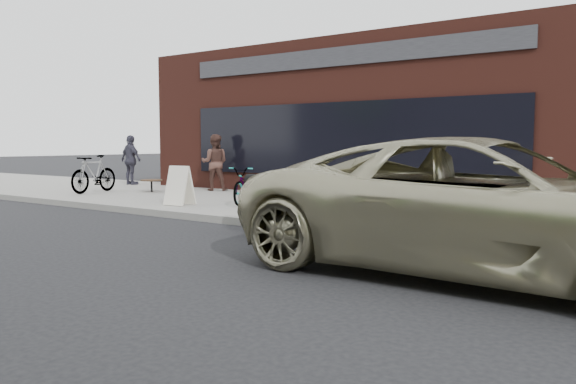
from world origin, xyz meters
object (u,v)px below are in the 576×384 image
at_px(sandwich_sign, 180,185).
at_px(cafe_patron_right, 131,160).
at_px(minivan, 486,206).
at_px(bicycle_front, 248,185).
at_px(cafe_patron_left, 215,163).
at_px(bicycle_rear, 94,174).
at_px(motorcycle, 283,204).
at_px(cafe_table, 151,181).

xyz_separation_m(sandwich_sign, cafe_patron_right, (-6.09, 3.57, 0.40)).
relative_size(minivan, bicycle_front, 3.58).
relative_size(bicycle_front, cafe_patron_left, 0.99).
xyz_separation_m(bicycle_rear, cafe_patron_right, (-1.64, 2.70, 0.31)).
bearing_deg(motorcycle, cafe_table, 150.53).
relative_size(motorcycle, cafe_table, 3.10).
xyz_separation_m(bicycle_rear, cafe_patron_left, (2.42, 2.55, 0.31)).
distance_m(sandwich_sign, cafe_patron_left, 3.99).
xyz_separation_m(motorcycle, bicycle_front, (-2.89, 2.58, 0.05)).
relative_size(sandwich_sign, cafe_table, 1.42).
height_order(bicycle_front, bicycle_rear, bicycle_rear).
xyz_separation_m(bicycle_front, sandwich_sign, (-1.12, -1.15, 0.02)).
bearing_deg(cafe_patron_right, cafe_patron_left, -177.93).
distance_m(cafe_table, cafe_patron_left, 1.95).
relative_size(minivan, cafe_patron_left, 3.53).
bearing_deg(cafe_patron_right, motorcycle, 157.84).
bearing_deg(minivan, bicycle_front, 62.68).
bearing_deg(cafe_patron_left, cafe_table, 15.14).
bearing_deg(bicycle_front, cafe_patron_left, 125.64).
bearing_deg(bicycle_front, cafe_table, 150.48).
height_order(cafe_patron_left, cafe_patron_right, cafe_patron_right).
relative_size(bicycle_front, cafe_patron_right, 0.98).
bearing_deg(bicycle_rear, motorcycle, -27.27).
distance_m(minivan, bicycle_rear, 12.58).
distance_m(motorcycle, cafe_patron_left, 7.76).
bearing_deg(motorcycle, sandwich_sign, 156.13).
relative_size(minivan, bicycle_rear, 3.30).
bearing_deg(minivan, cafe_table, 69.13).
distance_m(cafe_table, cafe_patron_right, 3.28).
bearing_deg(sandwich_sign, cafe_patron_left, 115.35).
bearing_deg(cafe_patron_right, cafe_table, 155.15).
height_order(sandwich_sign, cafe_table, sandwich_sign).
distance_m(bicycle_front, cafe_patron_right, 7.62).
height_order(bicycle_front, cafe_patron_left, cafe_patron_left).
bearing_deg(cafe_table, sandwich_sign, -31.53).
bearing_deg(cafe_patron_left, sandwich_sign, 86.71).
distance_m(cafe_patron_left, cafe_patron_right, 4.07).
height_order(minivan, cafe_table, minivan).
bearing_deg(motorcycle, minivan, -18.76).
distance_m(minivan, sandwich_sign, 8.07).
xyz_separation_m(minivan, sandwich_sign, (-7.70, 2.40, -0.23)).
height_order(motorcycle, bicycle_rear, motorcycle).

